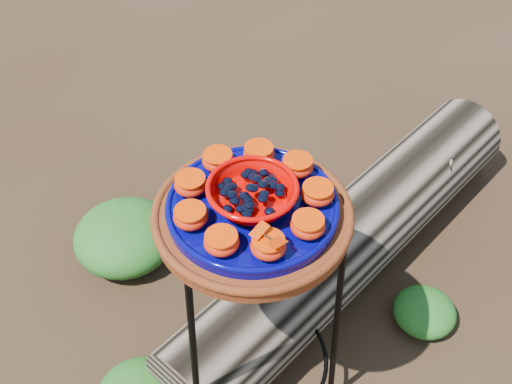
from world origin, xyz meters
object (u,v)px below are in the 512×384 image
object	(u,v)px
terracotta_saucer	(252,217)
red_bowl	(252,195)
plant_stand	(253,317)
driftwood_log	(350,240)
cobalt_plate	(252,208)

from	to	relation	value
terracotta_saucer	red_bowl	xyz separation A→B (m)	(0.00, 0.00, 0.07)
plant_stand	driftwood_log	bearing A→B (deg)	34.64
terracotta_saucer	cobalt_plate	size ratio (longest dim) A/B	1.17
red_bowl	terracotta_saucer	bearing A→B (deg)	0.00
cobalt_plate	red_bowl	world-z (taller)	red_bowl
terracotta_saucer	driftwood_log	bearing A→B (deg)	34.64
plant_stand	red_bowl	world-z (taller)	red_bowl
terracotta_saucer	cobalt_plate	bearing A→B (deg)	0.00
terracotta_saucer	red_bowl	size ratio (longest dim) A/B	2.33
terracotta_saucer	red_bowl	world-z (taller)	red_bowl
plant_stand	red_bowl	xyz separation A→B (m)	(0.00, 0.00, 0.43)
terracotta_saucer	red_bowl	bearing A→B (deg)	0.00
red_bowl	driftwood_log	world-z (taller)	red_bowl
terracotta_saucer	plant_stand	bearing A→B (deg)	0.00
plant_stand	terracotta_saucer	xyz separation A→B (m)	(0.00, 0.00, 0.37)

